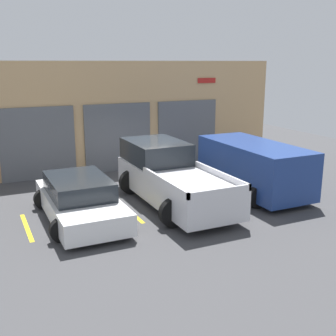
{
  "coord_description": "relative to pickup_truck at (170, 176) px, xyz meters",
  "views": [
    {
      "loc": [
        -5.66,
        -13.56,
        4.47
      ],
      "look_at": [
        0.0,
        -1.49,
        1.1
      ],
      "focal_mm": 45.0,
      "sensor_mm": 36.0,
      "label": 1
    }
  ],
  "objects": [
    {
      "name": "shophouse_building",
      "position": [
        -0.01,
        4.92,
        1.36
      ],
      "size": [
        14.51,
        0.68,
        4.51
      ],
      "color": "tan",
      "rests_on": "ground"
    },
    {
      "name": "parking_stripe_right",
      "position": [
        4.58,
        -0.35,
        -0.85
      ],
      "size": [
        0.12,
        2.2,
        0.01
      ],
      "primitive_type": "cube",
      "color": "gold",
      "rests_on": "ground"
    },
    {
      "name": "ground_plane",
      "position": [
        0.0,
        1.64,
        -0.85
      ],
      "size": [
        28.0,
        28.0,
        0.0
      ],
      "primitive_type": "plane",
      "color": "#3D3D3F"
    },
    {
      "name": "parking_stripe_far_left",
      "position": [
        -4.58,
        -0.35,
        -0.85
      ],
      "size": [
        0.12,
        2.2,
        0.01
      ],
      "primitive_type": "cube",
      "color": "gold",
      "rests_on": "ground"
    },
    {
      "name": "parking_stripe_centre",
      "position": [
        1.53,
        -0.35,
        -0.85
      ],
      "size": [
        0.12,
        2.2,
        0.01
      ],
      "primitive_type": "cube",
      "color": "gold",
      "rests_on": "ground"
    },
    {
      "name": "sedan_white",
      "position": [
        -3.05,
        -0.32,
        -0.27
      ],
      "size": [
        2.26,
        4.42,
        1.24
      ],
      "color": "white",
      "rests_on": "ground"
    },
    {
      "name": "parking_stripe_left",
      "position": [
        -1.53,
        -0.35,
        -0.85
      ],
      "size": [
        0.12,
        2.2,
        0.01
      ],
      "primitive_type": "cube",
      "color": "gold",
      "rests_on": "ground"
    },
    {
      "name": "pickup_truck",
      "position": [
        0.0,
        0.0,
        0.0
      ],
      "size": [
        2.56,
        5.46,
        1.83
      ],
      "color": "silver",
      "rests_on": "ground"
    },
    {
      "name": "sedan_side",
      "position": [
        3.05,
        -0.35,
        0.09
      ],
      "size": [
        2.39,
        4.47,
        1.75
      ],
      "color": "navy",
      "rests_on": "ground"
    }
  ]
}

